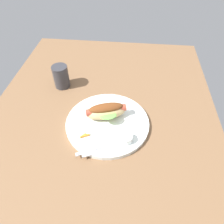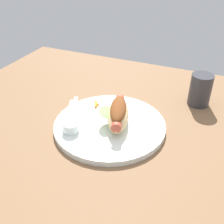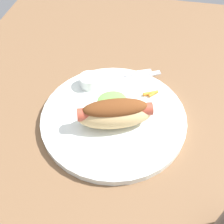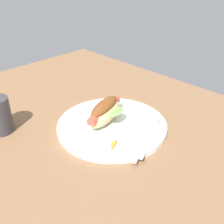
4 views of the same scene
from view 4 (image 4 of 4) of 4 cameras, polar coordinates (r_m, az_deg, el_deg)
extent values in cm
cube|color=brown|center=(77.38, -3.41, -3.59)|extent=(120.00, 90.00, 1.80)
cylinder|color=white|center=(75.51, -0.02, -2.92)|extent=(30.78, 30.78, 1.60)
ellipsoid|color=#DBB77A|center=(74.57, -1.60, -0.20)|extent=(9.93, 15.89, 5.49)
cylinder|color=#B24733|center=(74.08, -1.61, 0.44)|extent=(7.02, 14.87, 2.62)
ellipsoid|color=brown|center=(73.50, -1.62, 1.24)|extent=(7.90, 13.33, 2.87)
ellipsoid|color=#6BB74C|center=(72.94, 0.60, 0.06)|extent=(6.23, 7.16, 1.41)
cylinder|color=white|center=(74.76, 8.26, -1.74)|extent=(4.42, 4.42, 2.60)
cube|color=silver|center=(69.03, 6.42, -5.72)|extent=(7.19, 12.02, 0.40)
cube|color=silver|center=(62.80, 4.54, -9.84)|extent=(1.78, 2.96, 0.40)
cube|color=silver|center=(62.74, 4.95, -9.91)|extent=(1.78, 2.96, 0.40)
cube|color=silver|center=(62.68, 5.35, -9.98)|extent=(1.78, 2.96, 0.40)
cube|color=silver|center=(68.84, 7.90, -5.97)|extent=(7.29, 15.03, 0.36)
cylinder|color=orange|center=(66.53, 0.43, -6.87)|extent=(1.95, 3.08, 0.77)
cylinder|color=orange|center=(66.02, 0.00, -7.25)|extent=(2.32, 2.22, 0.69)
camera|label=1|loc=(0.54, 63.68, 34.78)|focal=33.03mm
camera|label=2|loc=(1.21, 12.19, 31.07)|focal=43.12mm
camera|label=3|loc=(0.90, -23.81, 30.71)|focal=44.36mm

